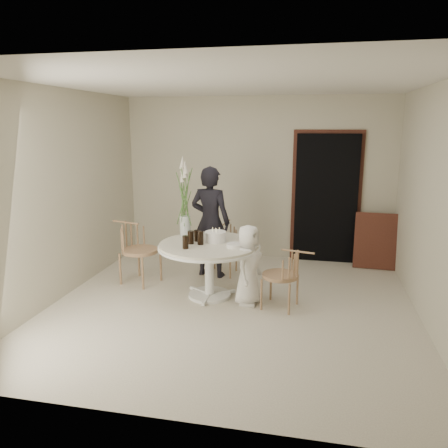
% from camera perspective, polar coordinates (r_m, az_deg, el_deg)
% --- Properties ---
extents(ground, '(4.50, 4.50, 0.00)m').
position_cam_1_polar(ground, '(5.61, 1.03, -10.62)').
color(ground, silver).
rests_on(ground, ground).
extents(room_shell, '(4.50, 4.50, 4.50)m').
position_cam_1_polar(room_shell, '(5.18, 1.10, 6.04)').
color(room_shell, white).
rests_on(room_shell, ground).
extents(doorway, '(1.00, 0.10, 2.10)m').
position_cam_1_polar(doorway, '(7.35, 13.17, 3.22)').
color(doorway, black).
rests_on(doorway, ground).
extents(door_trim, '(1.12, 0.03, 2.22)m').
position_cam_1_polar(door_trim, '(7.38, 13.19, 3.73)').
color(door_trim, '#57291D').
rests_on(door_trim, ground).
extents(table, '(1.33, 1.33, 0.73)m').
position_cam_1_polar(table, '(5.70, -1.94, -3.66)').
color(table, white).
rests_on(table, ground).
extents(picture_frame, '(0.68, 0.25, 0.88)m').
position_cam_1_polar(picture_frame, '(7.30, 19.25, -2.11)').
color(picture_frame, '#57291D').
rests_on(picture_frame, ground).
extents(chair_far, '(0.46, 0.49, 0.77)m').
position_cam_1_polar(chair_far, '(6.71, 0.02, -2.14)').
color(chair_far, '#A37A58').
rests_on(chair_far, ground).
extents(chair_right, '(0.52, 0.49, 0.77)m').
position_cam_1_polar(chair_right, '(5.41, 8.45, -6.02)').
color(chair_right, '#A37A58').
rests_on(chair_right, ground).
extents(chair_left, '(0.62, 0.59, 0.89)m').
position_cam_1_polar(chair_left, '(6.41, -11.81, -2.46)').
color(chair_left, '#A37A58').
rests_on(chair_left, ground).
extents(girl, '(0.66, 0.48, 1.65)m').
position_cam_1_polar(girl, '(6.47, -1.79, 0.26)').
color(girl, black).
rests_on(girl, ground).
extents(boy, '(0.43, 0.56, 1.03)m').
position_cam_1_polar(boy, '(5.51, 3.19, -5.36)').
color(boy, white).
rests_on(boy, ground).
extents(birthday_cake, '(0.28, 0.28, 0.18)m').
position_cam_1_polar(birthday_cake, '(5.74, -1.11, -1.65)').
color(birthday_cake, white).
rests_on(birthday_cake, table).
extents(cola_tumbler_a, '(0.10, 0.10, 0.17)m').
position_cam_1_polar(cola_tumbler_a, '(5.60, -3.09, -1.83)').
color(cola_tumbler_a, black).
rests_on(cola_tumbler_a, table).
extents(cola_tumbler_b, '(0.10, 0.10, 0.16)m').
position_cam_1_polar(cola_tumbler_b, '(5.43, -5.05, -2.38)').
color(cola_tumbler_b, black).
rests_on(cola_tumbler_b, table).
extents(cola_tumbler_c, '(0.09, 0.09, 0.17)m').
position_cam_1_polar(cola_tumbler_c, '(5.64, -4.36, -1.76)').
color(cola_tumbler_c, black).
rests_on(cola_tumbler_c, table).
extents(cola_tumbler_d, '(0.09, 0.09, 0.15)m').
position_cam_1_polar(cola_tumbler_d, '(5.77, -3.59, -1.53)').
color(cola_tumbler_d, black).
rests_on(cola_tumbler_d, table).
extents(plate_stack, '(0.26, 0.26, 0.05)m').
position_cam_1_polar(plate_stack, '(5.47, 1.42, -2.84)').
color(plate_stack, white).
rests_on(plate_stack, table).
extents(flower_vase, '(0.15, 0.15, 1.10)m').
position_cam_1_polar(flower_vase, '(6.00, -5.16, 3.35)').
color(flower_vase, silver).
rests_on(flower_vase, table).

